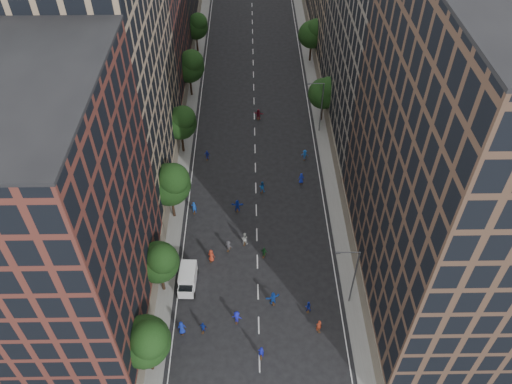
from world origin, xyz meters
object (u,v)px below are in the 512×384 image
(streetlamp_near, at_px, (353,275))
(skater_1, at_px, (261,352))
(cargo_van, at_px, (188,279))
(skater_2, at_px, (308,307))
(streetlamp_far, at_px, (320,105))
(skater_0, at_px, (182,328))

(streetlamp_near, height_order, skater_1, streetlamp_near)
(cargo_van, relative_size, skater_2, 2.88)
(streetlamp_near, bearing_deg, streetlamp_far, 90.00)
(skater_0, xyz_separation_m, skater_2, (14.15, 2.63, -0.19))
(skater_0, bearing_deg, streetlamp_far, -126.76)
(streetlamp_far, height_order, skater_1, streetlamp_far)
(skater_0, bearing_deg, skater_2, -179.06)
(cargo_van, height_order, skater_2, cargo_van)
(cargo_van, distance_m, skater_2, 14.50)
(streetlamp_near, bearing_deg, skater_1, -146.39)
(skater_0, height_order, skater_2, skater_0)
(streetlamp_far, bearing_deg, skater_0, -117.16)
(cargo_van, bearing_deg, streetlamp_far, 60.60)
(cargo_van, height_order, skater_0, cargo_van)
(skater_2, bearing_deg, skater_1, 47.99)
(skater_1, bearing_deg, streetlamp_far, -100.21)
(cargo_van, bearing_deg, skater_1, -45.55)
(skater_1, distance_m, skater_2, 7.86)
(skater_0, bearing_deg, streetlamp_near, -178.30)
(streetlamp_near, distance_m, skater_1, 12.96)
(streetlamp_far, relative_size, skater_1, 5.06)
(streetlamp_far, bearing_deg, streetlamp_near, -90.00)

